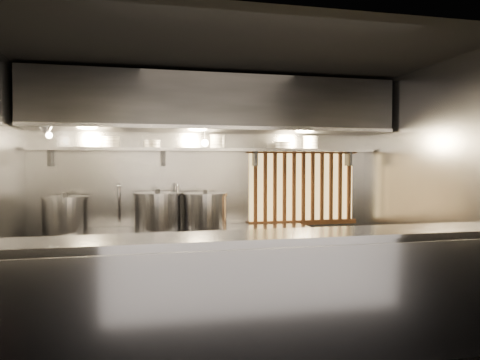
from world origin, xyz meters
name	(u,v)px	position (x,y,z in m)	size (l,w,h in m)	color
floor	(234,330)	(0.00, 0.00, 0.00)	(4.50, 4.50, 0.00)	black
ceiling	(234,54)	(0.00, 0.00, 2.80)	(4.50, 4.50, 0.00)	black
wall_back	(209,186)	(0.00, 1.50, 1.40)	(4.50, 4.50, 0.00)	gray
wall_right	(429,191)	(2.25, 0.00, 1.40)	(3.00, 3.00, 0.00)	gray
serving_counter	(259,303)	(0.00, -0.96, 0.57)	(4.50, 0.56, 1.13)	#9E9EA4
cooking_bench	(190,265)	(-0.30, 1.13, 0.45)	(3.00, 0.70, 0.90)	#9E9EA4
bowl_shelf	(211,150)	(0.00, 1.32, 1.88)	(4.40, 0.34, 0.04)	#9E9EA4
exhaust_hood	(214,105)	(0.00, 1.10, 2.42)	(4.40, 0.81, 0.65)	#2D2D30
wood_screen	(303,187)	(1.30, 1.45, 1.38)	(1.56, 0.09, 1.04)	#FFCF72
faucet_left	(119,195)	(-1.15, 1.37, 1.31)	(0.04, 0.30, 0.50)	silver
faucet_right	(176,195)	(-0.45, 1.37, 1.31)	(0.04, 0.30, 0.50)	silver
heat_lamp	(47,130)	(-1.90, 0.85, 2.07)	(0.25, 0.35, 0.20)	#9E9EA4
pendant_bulb	(205,143)	(-0.10, 1.20, 1.96)	(0.09, 0.09, 0.19)	#2D2D30
stock_pot_left	(65,214)	(-1.75, 1.12, 1.11)	(0.63, 0.63, 0.46)	#9E9EA4
stock_pot_mid	(158,211)	(-0.69, 1.12, 1.13)	(0.75, 0.75, 0.49)	#9E9EA4
stock_pot_right	(205,211)	(-0.12, 1.09, 1.12)	(0.62, 0.62, 0.48)	#9E9EA4
bowl_stack_0	(111,142)	(-1.24, 1.32, 1.97)	(0.22, 0.22, 0.13)	white
bowl_stack_1	(152,144)	(-0.74, 1.32, 1.95)	(0.21, 0.21, 0.09)	white
bowl_stack_2	(217,142)	(0.08, 1.32, 1.98)	(0.20, 0.20, 0.17)	white
bowl_stack_3	(284,145)	(0.97, 1.32, 1.95)	(0.24, 0.24, 0.09)	white
bowl_stack_4	(311,143)	(1.36, 1.32, 1.98)	(0.22, 0.22, 0.17)	white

